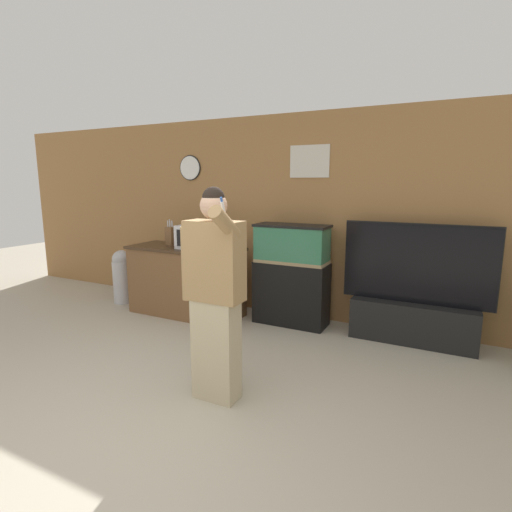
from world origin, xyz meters
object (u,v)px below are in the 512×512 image
person_standing (214,292)px  microwave (198,237)px  aquarium_on_stand (291,275)px  counter_island (186,281)px  knife_block (170,235)px  tv_on_stand (414,308)px  trash_bin (122,276)px

person_standing → microwave: bearing=128.5°
aquarium_on_stand → person_standing: bearing=-86.7°
counter_island → person_standing: person_standing is taller
knife_block → person_standing: person_standing is taller
knife_block → person_standing: (1.79, -1.69, -0.15)m
tv_on_stand → trash_bin: tv_on_stand is taller
counter_island → tv_on_stand: (2.81, 0.36, -0.07)m
knife_block → tv_on_stand: bearing=5.5°
knife_block → microwave: bearing=-6.9°
microwave → trash_bin: bearing=180.0°
microwave → knife_block: knife_block is taller
microwave → person_standing: size_ratio=0.27×
counter_island → trash_bin: counter_island is taller
counter_island → knife_block: bearing=167.8°
aquarium_on_stand → trash_bin: aquarium_on_stand is taller
tv_on_stand → aquarium_on_stand: bearing=-177.1°
trash_bin → aquarium_on_stand: bearing=6.4°
person_standing → trash_bin: bearing=148.4°
aquarium_on_stand → person_standing: person_standing is taller
tv_on_stand → trash_bin: 3.98m
trash_bin → knife_block: bearing=4.0°
microwave → counter_island: bearing=-179.4°
knife_block → aquarium_on_stand: knife_block is taller
knife_block → trash_bin: knife_block is taller
counter_island → trash_bin: (-1.15, 0.00, -0.06)m
microwave → aquarium_on_stand: size_ratio=0.37×
counter_island → knife_block: 0.66m
counter_island → microwave: size_ratio=3.35×
tv_on_stand → person_standing: (-1.31, -1.99, 0.51)m
counter_island → knife_block: (-0.29, 0.06, 0.58)m
microwave → person_standing: 2.09m
knife_block → trash_bin: size_ratio=0.44×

